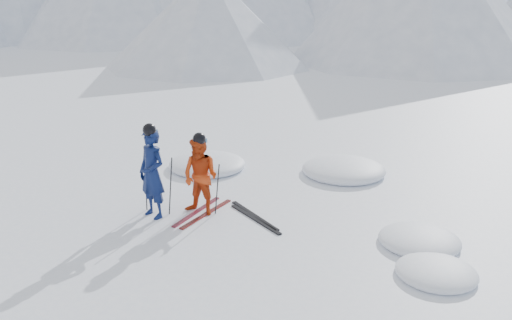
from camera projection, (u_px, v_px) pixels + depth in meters
The scene contains 12 objects.
ground at pixel (306, 233), 10.29m from camera, with size 160.00×160.00×0.00m, color white.
skier_blue at pixel (152, 174), 10.75m from camera, with size 0.67×0.44×1.83m, color #0B1846.
skier_red at pixel (200, 176), 10.92m from camera, with size 0.78×0.61×1.61m, color #C4390F.
pole_blue_left at pixel (146, 183), 11.11m from camera, with size 0.02×0.02×1.22m, color black.
pole_blue_right at pixel (171, 186), 10.94m from camera, with size 0.02×0.02×1.22m, color black.
pole_red_left at pixel (196, 183), 11.34m from camera, with size 0.02×0.02×1.07m, color black.
pole_red_right at pixel (217, 189), 10.99m from camera, with size 0.02×0.02×1.07m, color black.
ski_worn_left at pixel (197, 211), 11.21m from camera, with size 0.09×1.70×0.03m, color black.
ski_worn_right at pixel (206, 214), 11.10m from camera, with size 0.09×1.70×0.03m, color black.
ski_loose_a at pixel (254, 215), 11.02m from camera, with size 0.09×1.70×0.03m, color black.
ski_loose_b at pixel (255, 219), 10.85m from camera, with size 0.09×1.70×0.03m, color black.
snow_lumps at pixel (306, 186), 12.67m from camera, with size 7.92×5.76×0.46m.
Camera 1 is at (3.65, -8.69, 4.46)m, focal length 38.00 mm.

